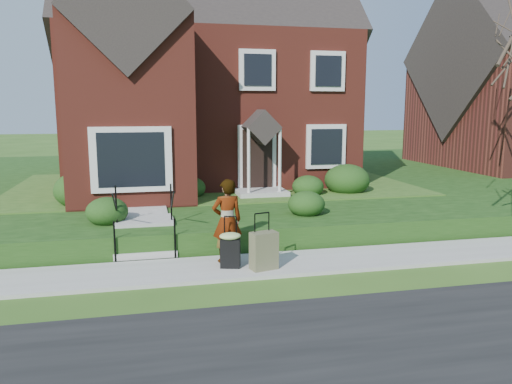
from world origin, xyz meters
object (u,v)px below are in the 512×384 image
object	(u,v)px
woman	(227,221)
suitcase_olive	(264,251)
front_steps	(145,231)
suitcase_black	(230,248)

from	to	relation	value
woman	suitcase_olive	bearing A→B (deg)	126.75
woman	front_steps	bearing A→B (deg)	-48.02
woman	suitcase_black	bearing A→B (deg)	81.89
woman	suitcase_olive	distance (m)	1.08
front_steps	woman	distance (m)	2.38
woman	suitcase_olive	world-z (taller)	woman
front_steps	suitcase_black	bearing A→B (deg)	-48.28
suitcase_black	suitcase_olive	bearing A→B (deg)	-6.23
front_steps	suitcase_olive	distance (m)	3.27
woman	suitcase_black	xyz separation A→B (m)	(-0.01, -0.43, -0.49)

